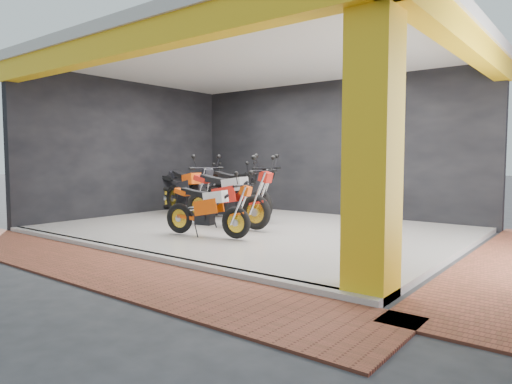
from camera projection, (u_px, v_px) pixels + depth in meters
ground at (184, 247)px, 7.91m from camera, size 80.00×80.00×0.00m
showroom_floor at (255, 230)px, 9.48m from camera, size 8.00×6.00×0.10m
showroom_ceiling at (255, 56)px, 9.22m from camera, size 8.40×6.40×0.20m
back_wall at (328, 150)px, 11.81m from camera, size 8.20×0.20×3.50m
left_wall at (130, 150)px, 11.86m from camera, size 0.20×6.20×3.50m
corner_column at (373, 138)px, 4.90m from camera, size 0.50×0.50×3.50m
header_beam_front at (133, 41)px, 6.87m from camera, size 8.40×0.30×0.40m
header_beam_right at (466, 40)px, 6.81m from camera, size 0.30×6.40×0.40m
floor_kerb at (136, 254)px, 7.10m from camera, size 8.00×0.20×0.10m
paver_front at (91, 265)px, 6.49m from camera, size 9.00×1.40×0.03m
moto_hero at (236, 207)px, 8.00m from camera, size 2.00×1.02×1.16m
moto_row_a at (256, 195)px, 8.94m from camera, size 2.36×0.92×1.43m
moto_row_b at (260, 190)px, 10.13m from camera, size 2.48×1.14×1.47m
moto_row_c at (202, 189)px, 10.66m from camera, size 2.54×1.53×1.46m
moto_row_d at (244, 190)px, 11.12m from camera, size 2.28×1.50×1.31m
moto_row_e at (211, 188)px, 12.44m from camera, size 2.20×1.60×1.27m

